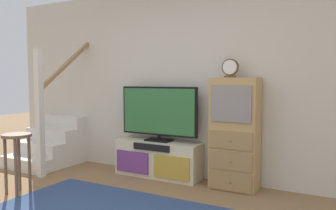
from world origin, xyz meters
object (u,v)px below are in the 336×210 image
object	(u,v)px
media_console	(158,159)
television	(159,112)
side_cabinet	(235,134)
bar_stool_near	(17,149)
desk_clock	(230,68)

from	to	relation	value
media_console	television	bearing A→B (deg)	90.00
side_cabinet	media_console	bearing A→B (deg)	-179.48
bar_stool_near	television	bearing A→B (deg)	52.02
bar_stool_near	side_cabinet	bearing A→B (deg)	32.58
desk_clock	bar_stool_near	distance (m)	2.76
desk_clock	media_console	bearing A→B (deg)	179.73
side_cabinet	bar_stool_near	world-z (taller)	side_cabinet
media_console	desk_clock	world-z (taller)	desk_clock
side_cabinet	desk_clock	size ratio (longest dim) A/B	5.98
bar_stool_near	desk_clock	bearing A→B (deg)	33.10
desk_clock	bar_stool_near	world-z (taller)	desk_clock
side_cabinet	desk_clock	world-z (taller)	desk_clock
television	side_cabinet	size ratio (longest dim) A/B	0.84
television	side_cabinet	distance (m)	1.13
media_console	desk_clock	distance (m)	1.64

